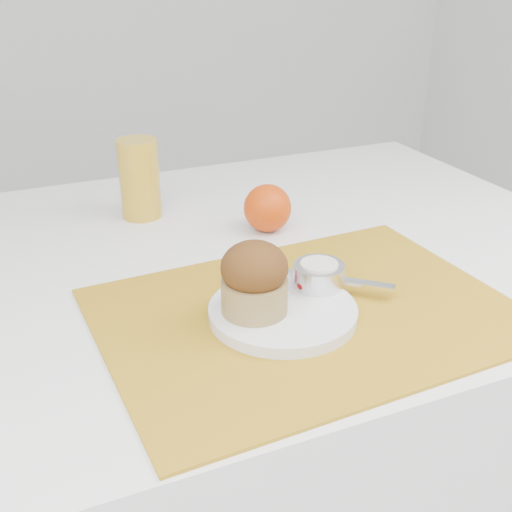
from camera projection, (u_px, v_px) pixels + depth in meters
name	position (u px, v px, depth m)	size (l,w,h in m)	color
table	(214.00, 454.00, 1.09)	(1.20, 0.80, 0.75)	white
placemat	(307.00, 313.00, 0.78)	(0.49, 0.36, 0.00)	#B17F18
plate	(283.00, 312.00, 0.76)	(0.18, 0.18, 0.01)	silver
ramekin	(319.00, 275.00, 0.80)	(0.07, 0.07, 0.03)	silver
cream	(319.00, 265.00, 0.80)	(0.05, 0.05, 0.01)	silver
raspberry_near	(278.00, 279.00, 0.80)	(0.02, 0.02, 0.02)	#630214
raspberry_far	(304.00, 285.00, 0.79)	(0.02, 0.02, 0.02)	#550204
butter_knife	(326.00, 278.00, 0.82)	(0.18, 0.01, 0.00)	white
orange	(267.00, 208.00, 1.00)	(0.07, 0.07, 0.07)	#D54207
juice_glass	(140.00, 179.00, 1.04)	(0.06, 0.06, 0.13)	gold
muffin	(254.00, 279.00, 0.73)	(0.10, 0.10, 0.09)	#A4884F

